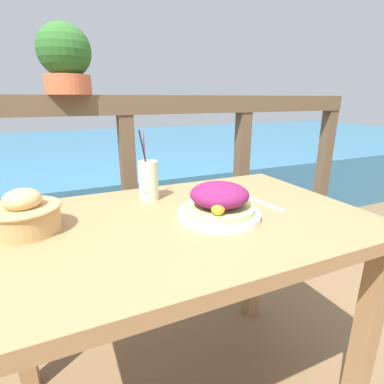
% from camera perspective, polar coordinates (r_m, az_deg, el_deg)
% --- Properties ---
extents(patio_table, '(1.17, 0.73, 0.75)m').
position_cam_1_polar(patio_table, '(0.97, -2.31, -10.88)').
color(patio_table, '#997047').
rests_on(patio_table, ground_plane).
extents(railing_fence, '(2.80, 0.08, 1.12)m').
position_cam_1_polar(railing_fence, '(1.55, -12.06, 4.31)').
color(railing_fence, brown).
rests_on(railing_fence, ground_plane).
extents(sea_backdrop, '(12.00, 4.00, 0.54)m').
position_cam_1_polar(sea_backdrop, '(4.08, -19.56, 4.61)').
color(sea_backdrop, teal).
rests_on(sea_backdrop, ground_plane).
extents(salad_plate, '(0.26, 0.26, 0.11)m').
position_cam_1_polar(salad_plate, '(0.92, 5.20, -2.09)').
color(salad_plate, white).
rests_on(salad_plate, patio_table).
extents(drink_glass, '(0.07, 0.07, 0.25)m').
position_cam_1_polar(drink_glass, '(1.09, -8.28, 2.20)').
color(drink_glass, beige).
rests_on(drink_glass, patio_table).
extents(bread_basket, '(0.19, 0.19, 0.12)m').
position_cam_1_polar(bread_basket, '(0.94, -29.25, -3.72)').
color(bread_basket, tan).
rests_on(bread_basket, patio_table).
extents(potted_plant, '(0.22, 0.22, 0.29)m').
position_cam_1_polar(potted_plant, '(1.49, -23.02, 22.38)').
color(potted_plant, '#B75B38').
rests_on(potted_plant, railing_fence).
extents(fork, '(0.04, 0.18, 0.00)m').
position_cam_1_polar(fork, '(1.08, 13.61, -2.14)').
color(fork, silver).
rests_on(fork, patio_table).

